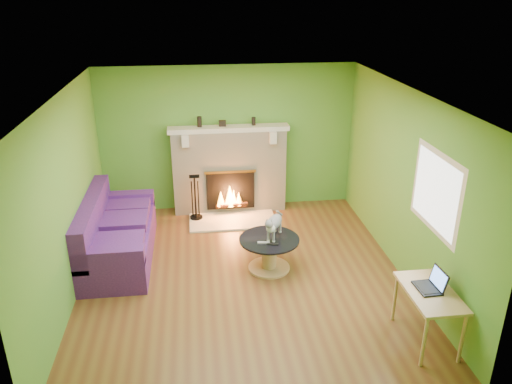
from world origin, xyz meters
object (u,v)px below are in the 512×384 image
at_px(cat, 274,225).
at_px(desk, 430,297).
at_px(sofa, 114,235).
at_px(coffee_table, 269,251).

bearing_deg(cat, desk, -24.33).
xyz_separation_m(sofa, desk, (3.81, -2.41, 0.22)).
bearing_deg(coffee_table, sofa, 164.74).
bearing_deg(desk, sofa, 147.63).
height_order(sofa, cat, sofa).
height_order(sofa, coffee_table, sofa).
height_order(desk, cat, cat).
height_order(sofa, desk, sofa).
bearing_deg(desk, cat, 128.56).
bearing_deg(coffee_table, desk, -49.18).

